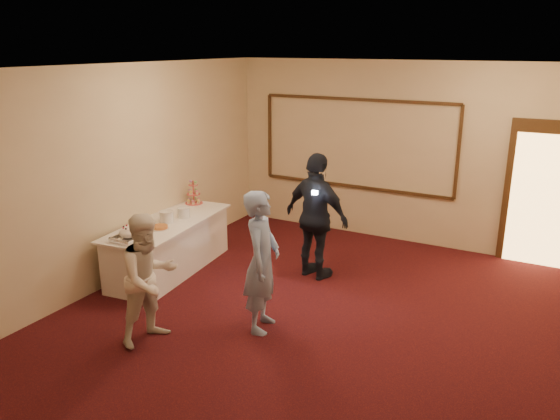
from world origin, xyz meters
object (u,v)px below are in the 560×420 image
(buffet_table, at_px, (170,246))
(man, at_px, (262,262))
(plate_stack_a, at_px, (167,217))
(guest, at_px, (317,217))
(tart, at_px, (160,227))
(woman, at_px, (149,279))
(pavlova_tray, at_px, (130,234))
(cupcake_stand, at_px, (194,195))
(plate_stack_b, at_px, (184,212))

(buffet_table, height_order, man, man)
(buffet_table, bearing_deg, plate_stack_a, -67.12)
(guest, bearing_deg, tart, 46.48)
(woman, height_order, guest, guest)
(pavlova_tray, xyz_separation_m, man, (1.99, 0.02, -0.00))
(buffet_table, height_order, guest, guest)
(woman, bearing_deg, guest, -5.58)
(buffet_table, xyz_separation_m, guest, (1.99, 0.83, 0.52))
(buffet_table, bearing_deg, guest, 22.77)
(plate_stack_a, xyz_separation_m, tart, (0.11, -0.28, -0.06))
(tart, xyz_separation_m, guest, (1.86, 1.16, 0.11))
(pavlova_tray, relative_size, woman, 0.33)
(man, height_order, guest, guest)
(man, bearing_deg, woman, 116.26)
(cupcake_stand, xyz_separation_m, guest, (2.22, -0.10, -0.01))
(woman, xyz_separation_m, guest, (0.89, 2.48, 0.16))
(plate_stack_b, relative_size, man, 0.11)
(guest, bearing_deg, plate_stack_a, 38.59)
(pavlova_tray, relative_size, cupcake_stand, 1.20)
(pavlova_tray, bearing_deg, tart, 83.36)
(cupcake_stand, distance_m, plate_stack_a, 1.01)
(buffet_table, distance_m, cupcake_stand, 1.10)
(pavlova_tray, height_order, cupcake_stand, cupcake_stand)
(cupcake_stand, relative_size, tart, 1.68)
(guest, bearing_deg, pavlova_tray, 55.75)
(pavlova_tray, distance_m, tart, 0.53)
(plate_stack_b, bearing_deg, guest, 16.79)
(cupcake_stand, height_order, guest, guest)
(tart, bearing_deg, guest, 31.87)
(buffet_table, relative_size, pavlova_tray, 4.71)
(plate_stack_a, xyz_separation_m, woman, (1.08, -1.61, -0.10))
(pavlova_tray, relative_size, tart, 2.00)
(woman, bearing_deg, tart, 50.28)
(pavlova_tray, distance_m, man, 1.99)
(pavlova_tray, bearing_deg, plate_stack_a, 93.63)
(plate_stack_a, xyz_separation_m, plate_stack_b, (0.07, 0.30, -0.01))
(buffet_table, relative_size, plate_stack_a, 11.48)
(cupcake_stand, bearing_deg, man, -37.37)
(plate_stack_a, distance_m, plate_stack_b, 0.31)
(cupcake_stand, relative_size, man, 0.25)
(plate_stack_a, xyz_separation_m, man, (2.04, -0.78, -0.01))
(pavlova_tray, xyz_separation_m, tart, (0.06, 0.52, -0.05))
(cupcake_stand, height_order, plate_stack_b, cupcake_stand)
(tart, relative_size, woman, 0.17)
(pavlova_tray, height_order, plate_stack_b, pavlova_tray)
(pavlova_tray, distance_m, plate_stack_a, 0.80)
(tart, xyz_separation_m, man, (1.93, -0.50, 0.05))
(plate_stack_b, distance_m, tart, 0.59)
(cupcake_stand, bearing_deg, guest, -2.49)
(tart, bearing_deg, buffet_table, 111.88)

